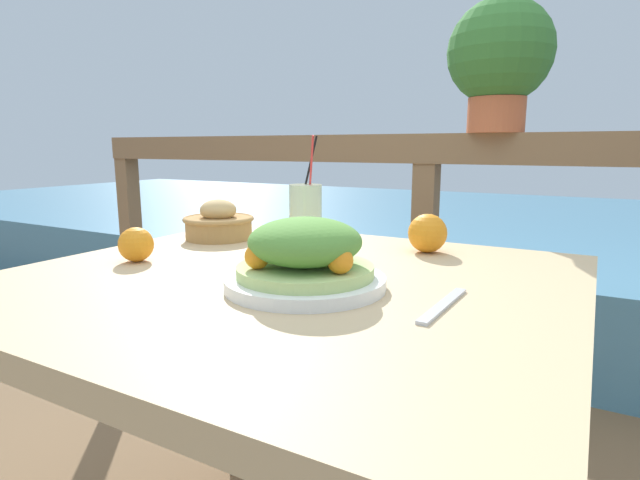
{
  "coord_description": "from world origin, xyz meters",
  "views": [
    {
      "loc": [
        0.47,
        -0.73,
        0.98
      ],
      "look_at": [
        0.04,
        0.04,
        0.81
      ],
      "focal_mm": 28.0,
      "sensor_mm": 36.0,
      "label": 1
    }
  ],
  "objects": [
    {
      "name": "orange_near_glass",
      "position": [
        -0.32,
        -0.06,
        0.79
      ],
      "size": [
        0.07,
        0.07,
        0.07
      ],
      "color": "orange",
      "rests_on": "patio_table"
    },
    {
      "name": "railing_fence",
      "position": [
        0.0,
        0.8,
        0.77
      ],
      "size": [
        2.8,
        0.08,
        1.01
      ],
      "color": "brown",
      "rests_on": "ground_plane"
    },
    {
      "name": "salad_plate",
      "position": [
        0.07,
        -0.06,
        0.8
      ],
      "size": [
        0.26,
        0.26,
        0.12
      ],
      "color": "white",
      "rests_on": "patio_table"
    },
    {
      "name": "patio_table",
      "position": [
        0.0,
        0.0,
        0.64
      ],
      "size": [
        0.97,
        0.89,
        0.75
      ],
      "color": "tan",
      "rests_on": "ground_plane"
    },
    {
      "name": "drink_glass",
      "position": [
        -0.11,
        0.25,
        0.82
      ],
      "size": [
        0.08,
        0.08,
        0.25
      ],
      "color": "beige",
      "rests_on": "patio_table"
    },
    {
      "name": "knife",
      "position": [
        0.29,
        -0.05,
        0.75
      ],
      "size": [
        0.02,
        0.18,
        0.0
      ],
      "color": "silver",
      "rests_on": "patio_table"
    },
    {
      "name": "potted_plant",
      "position": [
        0.2,
        0.8,
        1.22
      ],
      "size": [
        0.29,
        0.29,
        0.37
      ],
      "color": "#B75B38",
      "rests_on": "railing_fence"
    },
    {
      "name": "sea_backdrop",
      "position": [
        0.0,
        3.3,
        0.22
      ],
      "size": [
        12.0,
        4.0,
        0.44
      ],
      "color": "teal",
      "rests_on": "ground_plane"
    },
    {
      "name": "orange_near_basket",
      "position": [
        0.16,
        0.31,
        0.79
      ],
      "size": [
        0.08,
        0.08,
        0.08
      ],
      "color": "orange",
      "rests_on": "patio_table"
    },
    {
      "name": "bread_basket",
      "position": [
        -0.34,
        0.21,
        0.79
      ],
      "size": [
        0.17,
        0.17,
        0.1
      ],
      "color": "#AD7F47",
      "rests_on": "patio_table"
    }
  ]
}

